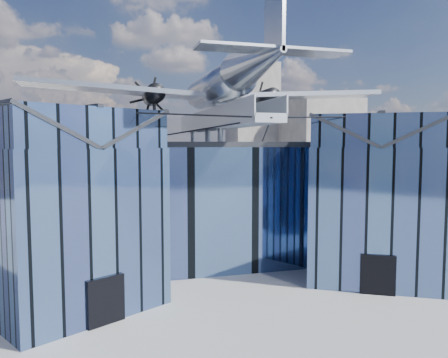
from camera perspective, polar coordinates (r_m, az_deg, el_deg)
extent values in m
plane|color=gray|center=(31.13, 1.04, -13.62)|extent=(120.00, 120.00, 0.00)
cube|color=#4B6599|center=(38.59, -2.85, -2.82)|extent=(28.00, 14.00, 9.50)
cube|color=#24262C|center=(38.26, -2.88, 4.55)|extent=(28.00, 14.00, 0.40)
cube|color=#4B6599|center=(27.80, -19.61, -6.01)|extent=(11.79, 11.43, 9.50)
cube|color=#4B6599|center=(27.36, -19.95, 6.13)|extent=(11.56, 11.20, 2.20)
cube|color=#24262C|center=(26.45, -24.35, 6.06)|extent=(7.98, 9.23, 2.40)
cube|color=#24262C|center=(28.41, -15.84, 6.17)|extent=(7.98, 9.23, 2.40)
cube|color=#24262C|center=(27.41, -20.01, 8.54)|extent=(4.30, 7.10, 0.18)
cube|color=black|center=(25.23, -15.16, -15.11)|extent=(2.03, 1.32, 2.60)
cube|color=black|center=(30.02, -11.86, -5.06)|extent=(0.34, 0.34, 9.50)
cube|color=#4B6599|center=(33.68, 18.97, -4.16)|extent=(11.79, 11.43, 9.50)
cube|color=#4B6599|center=(33.32, 19.24, 5.84)|extent=(11.56, 11.20, 2.20)
cube|color=#24262C|center=(33.20, 15.35, 5.93)|extent=(7.98, 9.23, 2.40)
cube|color=#24262C|center=(33.59, 23.08, 5.71)|extent=(7.98, 9.23, 2.40)
cube|color=#24262C|center=(33.37, 19.29, 7.81)|extent=(4.30, 7.10, 0.18)
cube|color=black|center=(30.47, 19.45, -11.74)|extent=(2.03, 1.32, 2.60)
cube|color=black|center=(33.59, 11.28, -4.02)|extent=(0.34, 0.34, 9.50)
cube|color=#9EA3AC|center=(32.95, -0.72, 6.98)|extent=(1.80, 21.00, 0.50)
cube|color=#9EA3AC|center=(32.76, -2.26, 8.13)|extent=(0.08, 21.00, 1.10)
cube|color=#9EA3AC|center=(33.23, 0.79, 8.08)|extent=(0.08, 21.00, 1.10)
cylinder|color=#9EA3AC|center=(42.17, -4.11, 5.54)|extent=(0.44, 0.44, 1.35)
cylinder|color=#9EA3AC|center=(36.32, -2.17, 5.69)|extent=(0.44, 0.44, 1.35)
cylinder|color=#9EA3AC|center=(32.45, -0.49, 5.82)|extent=(0.44, 0.44, 1.35)
cylinder|color=#9EA3AC|center=(33.49, -0.95, 8.57)|extent=(0.70, 0.70, 1.40)
cylinder|color=black|center=(24.56, -8.06, 8.43)|extent=(10.55, 6.08, 0.69)
cylinder|color=black|center=(28.01, 13.96, 7.87)|extent=(10.55, 6.08, 0.69)
cylinder|color=black|center=(30.31, -5.23, 6.12)|extent=(6.09, 17.04, 1.19)
cylinder|color=black|center=(31.97, 5.45, 6.04)|extent=(6.09, 17.04, 1.19)
cylinder|color=#B0B6BE|center=(33.68, -0.95, 11.88)|extent=(2.50, 11.00, 2.50)
sphere|color=#B0B6BE|center=(38.98, -3.07, 10.89)|extent=(2.50, 2.50, 2.50)
cube|color=black|center=(38.09, -2.74, 12.08)|extent=(1.60, 1.40, 0.50)
cone|color=#B0B6BE|center=(25.23, 4.51, 15.00)|extent=(2.50, 7.00, 2.50)
cube|color=#B0B6BE|center=(23.49, 6.61, 19.77)|extent=(0.18, 2.40, 3.40)
cube|color=#B0B6BE|center=(23.26, 6.48, 16.38)|extent=(8.00, 1.80, 0.14)
cube|color=#B0B6BE|center=(33.55, -13.27, 11.27)|extent=(14.00, 3.20, 1.08)
cylinder|color=black|center=(34.31, -9.23, 10.76)|extent=(1.44, 3.20, 1.44)
cone|color=black|center=(36.09, -9.57, 10.45)|extent=(0.70, 0.70, 0.70)
cube|color=black|center=(36.24, -9.60, 10.43)|extent=(1.05, 0.06, 3.33)
cube|color=black|center=(36.24, -9.60, 10.43)|extent=(2.53, 0.06, 2.53)
cube|color=black|center=(36.24, -9.60, 10.43)|extent=(3.33, 0.06, 1.05)
cylinder|color=black|center=(33.61, -9.09, 8.80)|extent=(0.24, 0.24, 1.75)
cube|color=#B0B6BE|center=(36.97, 9.37, 10.71)|extent=(14.00, 3.20, 1.08)
cylinder|color=black|center=(36.55, 5.49, 10.42)|extent=(1.44, 3.20, 1.44)
cone|color=black|center=(38.22, 4.49, 10.17)|extent=(0.70, 0.70, 0.70)
cube|color=black|center=(38.36, 4.41, 10.15)|extent=(1.05, 0.06, 3.33)
cube|color=black|center=(38.36, 4.41, 10.15)|extent=(2.53, 0.06, 2.53)
cube|color=black|center=(38.36, 4.41, 10.15)|extent=(3.33, 0.06, 1.05)
cylinder|color=black|center=(35.89, 5.83, 8.56)|extent=(0.24, 0.24, 1.75)
cube|color=gray|center=(86.42, 12.18, 4.04)|extent=(12.00, 14.00, 18.00)
cube|color=gray|center=(84.10, -23.68, 2.37)|extent=(14.00, 10.00, 14.00)
cube|color=gray|center=(91.61, 3.68, 6.66)|extent=(9.00, 9.00, 26.00)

